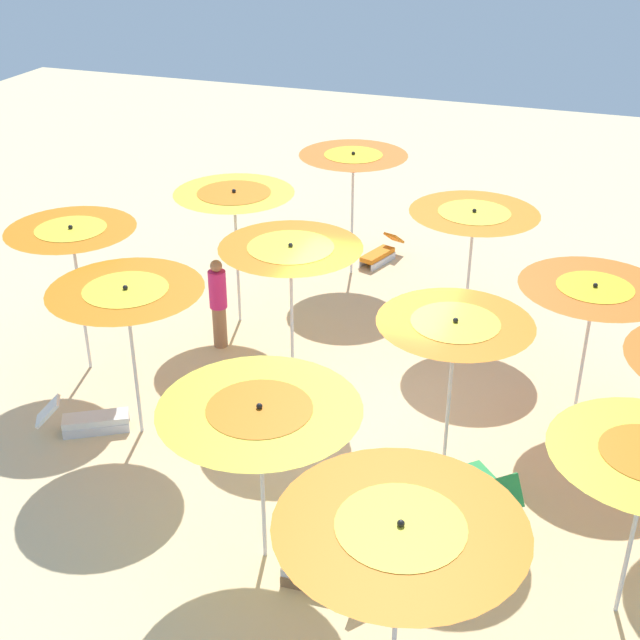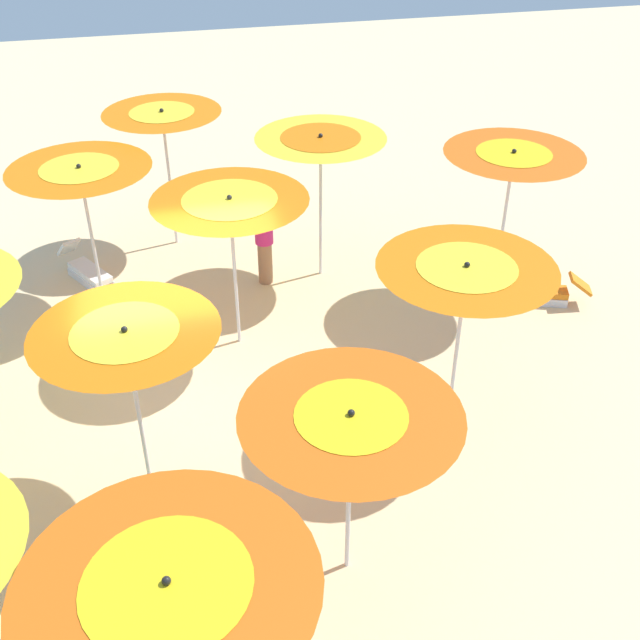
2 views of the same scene
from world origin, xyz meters
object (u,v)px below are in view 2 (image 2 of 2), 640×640
(beach_umbrella_5, at_px, (81,179))
(beach_umbrella_0, at_px, (512,164))
(beach_umbrella_2, at_px, (163,122))
(beach_umbrella_4, at_px, (230,211))
(beach_umbrella_3, at_px, (465,278))
(lounger_2, at_px, (546,291))
(beach_umbrella_6, at_px, (351,428))
(beachgoer_1, at_px, (264,238))
(beach_umbrella_7, at_px, (127,346))
(lounger_0, at_px, (115,526))
(beach_umbrella_1, at_px, (321,148))
(lounger_3, at_px, (87,269))
(beach_umbrella_9, at_px, (169,597))

(beach_umbrella_5, bearing_deg, beach_umbrella_0, -100.96)
(beach_umbrella_2, relative_size, beach_umbrella_5, 1.06)
(beach_umbrella_0, relative_size, beach_umbrella_2, 1.00)
(beach_umbrella_4, bearing_deg, beach_umbrella_5, 51.55)
(beach_umbrella_3, xyz_separation_m, lounger_2, (2.26, -2.49, -1.94))
(beach_umbrella_6, xyz_separation_m, beachgoer_1, (5.95, -0.11, -1.14))
(beach_umbrella_7, relative_size, beachgoer_1, 1.47)
(beach_umbrella_3, xyz_separation_m, beachgoer_1, (3.87, 1.83, -1.29))
(beach_umbrella_6, bearing_deg, lounger_0, 69.55)
(beach_umbrella_0, relative_size, lounger_0, 2.48)
(lounger_0, bearing_deg, beach_umbrella_7, 16.23)
(beach_umbrella_1, height_order, beach_umbrella_4, beach_umbrella_1)
(beach_umbrella_5, height_order, beach_umbrella_6, beach_umbrella_5)
(beach_umbrella_6, bearing_deg, lounger_3, 22.93)
(beach_umbrella_4, bearing_deg, lounger_0, 151.82)
(lounger_3, bearing_deg, beach_umbrella_9, -23.52)
(beach_umbrella_4, relative_size, lounger_0, 2.37)
(lounger_0, bearing_deg, beachgoer_1, 20.76)
(lounger_0, bearing_deg, beach_umbrella_5, 49.18)
(lounger_2, bearing_deg, beach_umbrella_2, -12.02)
(beach_umbrella_1, bearing_deg, beach_umbrella_3, -167.53)
(beach_umbrella_5, xyz_separation_m, beach_umbrella_6, (-5.95, -2.58, -0.17))
(lounger_0, distance_m, lounger_2, 7.66)
(beach_umbrella_5, bearing_deg, lounger_0, -178.12)
(beach_umbrella_0, bearing_deg, beach_umbrella_1, 64.07)
(beach_umbrella_6, relative_size, beachgoer_1, 1.37)
(beach_umbrella_2, xyz_separation_m, lounger_2, (-3.34, -5.70, -2.10))
(beach_umbrella_2, height_order, beach_umbrella_5, beach_umbrella_2)
(beach_umbrella_2, relative_size, lounger_0, 2.47)
(beach_umbrella_6, bearing_deg, beach_umbrella_2, 9.37)
(beach_umbrella_0, height_order, beach_umbrella_7, beach_umbrella_0)
(lounger_3, xyz_separation_m, beachgoer_1, (-0.74, -2.93, 0.64))
(beach_umbrella_7, distance_m, beachgoer_1, 5.02)
(beach_umbrella_7, bearing_deg, beach_umbrella_1, -34.72)
(beach_umbrella_1, xyz_separation_m, beach_umbrella_4, (-1.66, 1.63, -0.09))
(lounger_0, xyz_separation_m, lounger_2, (3.44, -6.84, -0.01))
(beach_umbrella_3, relative_size, lounger_3, 1.81)
(lounger_0, bearing_deg, beach_umbrella_3, -27.59)
(beach_umbrella_6, bearing_deg, beach_umbrella_9, 131.31)
(lounger_2, bearing_deg, lounger_3, 0.42)
(beach_umbrella_9, distance_m, lounger_0, 3.15)
(beach_umbrella_5, distance_m, lounger_3, 2.09)
(beach_umbrella_6, distance_m, lounger_0, 3.12)
(beach_umbrella_6, height_order, beach_umbrella_9, beach_umbrella_9)
(beach_umbrella_0, xyz_separation_m, lounger_0, (-3.83, 6.12, -2.09))
(beach_umbrella_2, height_order, lounger_3, beach_umbrella_2)
(beach_umbrella_2, xyz_separation_m, beach_umbrella_6, (-7.67, -1.27, -0.31))
(beach_umbrella_4, height_order, beach_umbrella_5, beach_umbrella_4)
(beach_umbrella_6, relative_size, lounger_3, 1.70)
(beach_umbrella_7, xyz_separation_m, lounger_2, (2.76, -6.43, -1.94))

